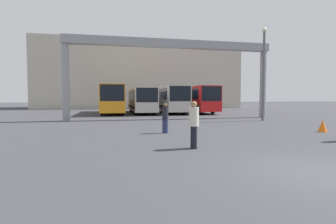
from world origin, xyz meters
TOP-DOWN VIEW (x-y plane):
  - ground_plane at (0.00, 0.00)m, footprint 200.00×200.00m
  - building_backdrop at (0.00, 45.03)m, footprint 36.18×12.00m
  - overhead_gantry at (0.00, 17.24)m, footprint 18.57×0.80m
  - bus_slot_0 at (-5.25, 26.64)m, footprint 2.63×11.18m
  - bus_slot_1 at (-1.75, 26.69)m, footprint 2.48×11.27m
  - bus_slot_2 at (1.75, 26.18)m, footprint 2.54×10.25m
  - bus_slot_3 at (5.25, 26.35)m, footprint 2.48×10.58m
  - pedestrian_near_center at (-2.30, 3.84)m, footprint 0.37×0.37m
  - pedestrian_near_right at (-2.51, 8.24)m, footprint 0.34×0.34m
  - traffic_cone at (6.25, 6.88)m, footprint 0.49×0.49m
  - lamp_post at (6.92, 13.92)m, footprint 0.36×0.36m

SIDE VIEW (x-z plane):
  - ground_plane at x=0.00m, z-range 0.00..0.00m
  - traffic_cone at x=6.25m, z-range 0.00..0.68m
  - pedestrian_near_right at x=-2.51m, z-range 0.05..1.67m
  - pedestrian_near_center at x=-2.30m, z-range 0.06..1.85m
  - bus_slot_1 at x=-1.75m, z-range 0.23..3.26m
  - bus_slot_3 at x=5.25m, z-range 0.25..3.48m
  - bus_slot_2 at x=1.75m, z-range 0.25..3.49m
  - bus_slot_0 at x=-5.25m, z-range 0.25..3.58m
  - lamp_post at x=6.92m, z-range 0.36..7.97m
  - overhead_gantry at x=0.00m, z-range 2.09..9.11m
  - building_backdrop at x=0.00m, z-range 0.00..11.87m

